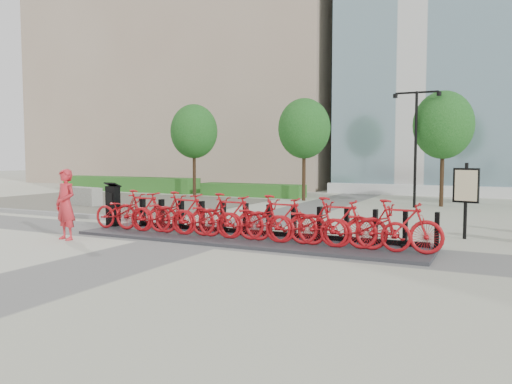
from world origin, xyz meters
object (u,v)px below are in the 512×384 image
at_px(bike_0, 123,211).
at_px(map_sign, 466,189).
at_px(worker_red, 66,204).
at_px(jersey_barrier, 84,196).
at_px(kiosk, 113,205).

distance_m(bike_0, map_sign, 9.66).
relative_size(worker_red, jersey_barrier, 0.91).
bearing_deg(map_sign, jersey_barrier, -174.04).
xyz_separation_m(worker_red, jersey_barrier, (-6.73, 7.29, -0.54)).
xyz_separation_m(bike_0, kiosk, (-0.81, 0.48, 0.12)).
bearing_deg(jersey_barrier, kiosk, -27.16).
bearing_deg(bike_0, worker_red, 164.86).
bearing_deg(kiosk, worker_red, -82.24).
xyz_separation_m(bike_0, jersey_barrier, (-7.19, 5.58, -0.21)).
xyz_separation_m(kiosk, jersey_barrier, (-6.38, 5.10, -0.32)).
relative_size(bike_0, kiosk, 1.50).
distance_m(kiosk, worker_red, 2.23).
relative_size(bike_0, jersey_barrier, 0.97).
height_order(worker_red, jersey_barrier, worker_red).
distance_m(worker_red, jersey_barrier, 9.94).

